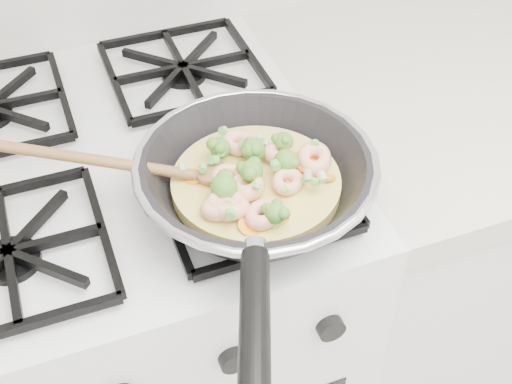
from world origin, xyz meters
name	(u,v)px	position (x,y,z in m)	size (l,w,h in m)	color
stove	(146,338)	(0.00, 1.70, 0.46)	(0.60, 0.60, 0.92)	white
counter_right	(510,229)	(0.80, 1.70, 0.45)	(1.00, 0.60, 0.90)	silver
skillet	(255,179)	(0.15, 1.53, 0.96)	(0.47, 0.47, 0.10)	black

